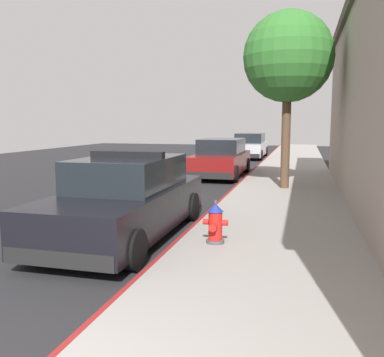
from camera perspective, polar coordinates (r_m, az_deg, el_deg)
ground_plane at (r=13.61m, az=-13.85°, el=-2.48°), size 29.29×60.00×0.20m
sidewalk_pavement at (r=11.94m, az=12.32°, el=-3.01°), size 3.23×60.00×0.14m
curb_painted_edge at (r=12.12m, az=4.48°, el=-2.70°), size 0.08×60.00×0.14m
police_cruiser at (r=8.29m, az=-8.83°, el=-2.83°), size 1.94×4.84×1.68m
parked_car_silver_ahead at (r=17.57m, az=3.98°, el=2.72°), size 1.94×4.84×1.56m
parked_car_dark_far at (r=26.90m, az=7.85°, el=4.36°), size 1.94×4.84×1.56m
fire_hydrant at (r=7.37m, az=3.18°, el=-6.11°), size 0.44×0.40×0.76m
street_tree at (r=13.89m, az=12.92°, el=15.69°), size 2.81×2.81×5.52m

